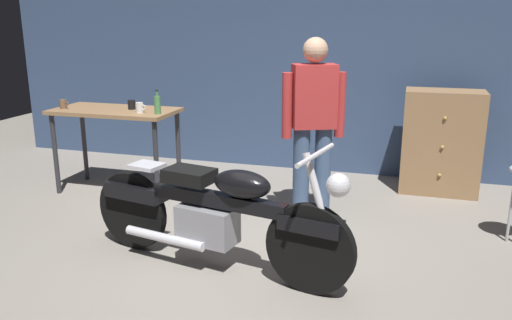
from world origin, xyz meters
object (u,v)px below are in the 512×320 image
Objects in this scene: mug_black_matte at (132,105)px; bottle at (157,104)px; wooden_dresser at (441,142)px; mug_white_ceramic at (140,108)px; person_standing at (313,122)px; mug_brown_stoneware at (63,104)px; motorcycle at (215,212)px.

bottle is at bearing -24.27° from mug_black_matte.
mug_white_ceramic is (-2.96, -1.08, 0.40)m from wooden_dresser.
mug_brown_stoneware is (-2.69, 0.12, 0.02)m from person_standing.
person_standing is at bearing -4.04° from bottle.
mug_white_ceramic is 1.05× the size of mug_brown_stoneware.
person_standing reaches higher than mug_white_ceramic.
motorcycle is 1.96× the size of wooden_dresser.
mug_brown_stoneware is at bearing 160.89° from motorcycle.
motorcycle is at bearing -44.81° from mug_black_matte.
person_standing is 1.99m from mug_black_matte.
mug_brown_stoneware is at bearing 179.60° from bottle.
person_standing is 1.59m from bottle.
bottle is (-1.08, 1.29, 0.55)m from motorcycle.
wooden_dresser reaches higher than mug_white_ceramic.
mug_black_matte is 0.74m from mug_brown_stoneware.
person_standing reaches higher than bottle.
bottle is (0.20, -0.01, 0.04)m from mug_white_ceramic.
mug_white_ceramic is at bearing 176.95° from bottle.
mug_white_ceramic is (0.18, -0.16, 0.00)m from mug_black_matte.
bottle is (1.10, -0.01, 0.05)m from mug_brown_stoneware.
motorcycle is at bearing -30.63° from mug_brown_stoneware.
bottle is at bearing -158.42° from wooden_dresser.
wooden_dresser is 10.06× the size of mug_white_ceramic.
wooden_dresser is at bearing 16.24° from mug_black_matte.
mug_white_ceramic is at bearing 0.20° from mug_brown_stoneware.
person_standing is 6.93× the size of bottle.
wooden_dresser reaches higher than mug_black_matte.
motorcycle is 2.90m from wooden_dresser.
wooden_dresser is at bearing 20.02° from mug_white_ceramic.
bottle is at bearing -0.40° from mug_brown_stoneware.
mug_white_ceramic is at bearing -41.99° from mug_black_matte.
wooden_dresser is at bearing 15.66° from mug_brown_stoneware.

